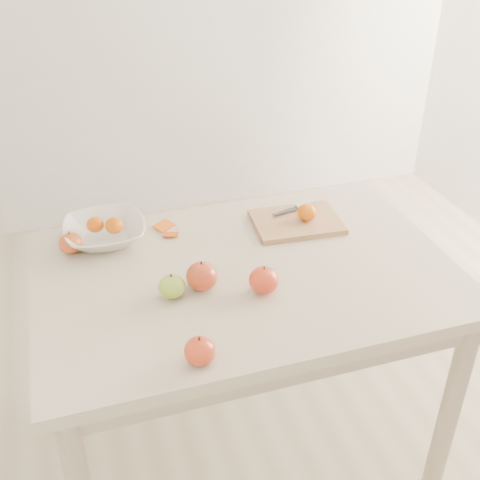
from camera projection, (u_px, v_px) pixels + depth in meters
name	position (u px, v px, depth m)	size (l,w,h in m)	color
ground	(244.00, 443.00, 2.13)	(3.50, 3.50, 0.00)	#C6B293
table	(245.00, 297.00, 1.78)	(1.20, 0.80, 0.75)	beige
cutting_board	(297.00, 222.00, 1.94)	(0.28, 0.20, 0.02)	tan
board_tangerine	(307.00, 212.00, 1.92)	(0.06, 0.06, 0.05)	orange
fruit_bowl	(105.00, 232.00, 1.85)	(0.25, 0.25, 0.06)	white
bowl_tangerine_near	(95.00, 224.00, 1.83)	(0.05, 0.05, 0.05)	#CE5407
bowl_tangerine_far	(114.00, 225.00, 1.83)	(0.06, 0.06, 0.05)	orange
orange_peel_a	(164.00, 227.00, 1.93)	(0.06, 0.04, 0.00)	#D0560E
orange_peel_b	(171.00, 235.00, 1.89)	(0.04, 0.04, 0.00)	#C7450E
paring_knife	(302.00, 205.00, 2.00)	(0.17, 0.06, 0.01)	white
apple_green	(172.00, 287.00, 1.60)	(0.07, 0.07, 0.07)	#62A018
apple_red_a	(71.00, 243.00, 1.79)	(0.07, 0.07, 0.06)	maroon
apple_red_c	(200.00, 351.00, 1.39)	(0.07, 0.07, 0.07)	#A62A1B
apple_red_e	(264.00, 280.00, 1.62)	(0.08, 0.08, 0.07)	#A40818
apple_red_b	(202.00, 276.00, 1.63)	(0.09, 0.09, 0.08)	maroon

